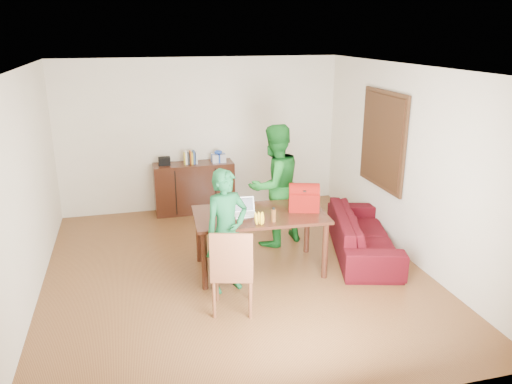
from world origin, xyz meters
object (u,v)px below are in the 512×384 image
object	(u,v)px
table	(260,221)
person_far	(274,186)
bottle	(274,215)
person_near	(227,231)
chair	(233,286)
laptop	(245,212)
red_bag	(304,200)
sofa	(363,233)

from	to	relation	value
table	person_far	distance (m)	0.95
bottle	person_far	bearing A→B (deg)	72.97
person_near	person_far	distance (m)	1.58
table	person_near	size ratio (longest dim) A/B	1.14
person_near	table	bearing A→B (deg)	20.80
chair	laptop	distance (m)	1.13
person_near	red_bag	bearing A→B (deg)	1.46
table	laptop	distance (m)	0.25
chair	bottle	distance (m)	1.09
person_near	person_far	size ratio (longest dim) A/B	0.85
table	bottle	world-z (taller)	bottle
laptop	person_far	bearing A→B (deg)	53.73
person_far	red_bag	size ratio (longest dim) A/B	4.59
chair	sofa	distance (m)	2.44
chair	person_near	xyz separation A→B (m)	(0.04, 0.52, 0.48)
table	laptop	world-z (taller)	laptop
chair	person_near	size ratio (longest dim) A/B	0.67
bottle	sofa	bearing A→B (deg)	17.46
table	sofa	world-z (taller)	table
person_near	bottle	world-z (taller)	person_near
chair	laptop	bearing A→B (deg)	83.28
table	red_bag	xyz separation A→B (m)	(0.61, -0.03, 0.25)
chair	person_far	bearing A→B (deg)	75.16
person_near	sofa	bearing A→B (deg)	-2.45
person_far	sofa	world-z (taller)	person_far
person_far	laptop	xyz separation A→B (m)	(-0.65, -0.84, -0.07)
table	person_near	world-z (taller)	person_near
chair	sofa	bearing A→B (deg)	41.75
person_far	table	bearing A→B (deg)	38.32
bottle	laptop	bearing A→B (deg)	134.10
person_far	sofa	distance (m)	1.48
table	sofa	xyz separation A→B (m)	(1.61, 0.15, -0.41)
person_near	person_far	xyz separation A→B (m)	(0.98, 1.23, 0.14)
person_far	laptop	size ratio (longest dim) A/B	6.12
person_near	chair	bearing A→B (deg)	-111.43
laptop	red_bag	xyz separation A→B (m)	(0.81, -0.01, 0.11)
red_bag	person_far	bearing A→B (deg)	117.94
table	red_bag	bearing A→B (deg)	0.37
table	person_far	bearing A→B (deg)	64.80
table	person_near	xyz separation A→B (m)	(-0.53, -0.42, 0.07)
chair	person_far	size ratio (longest dim) A/B	0.57
table	chair	bearing A→B (deg)	-117.97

